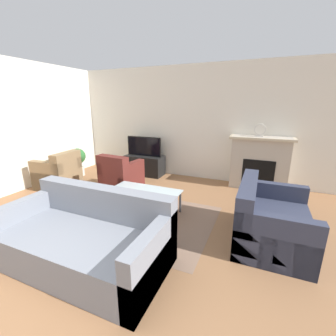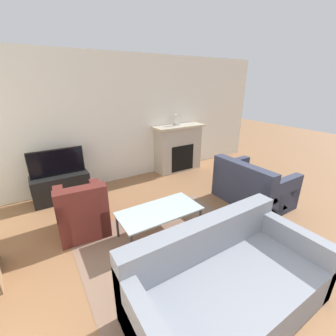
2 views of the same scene
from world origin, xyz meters
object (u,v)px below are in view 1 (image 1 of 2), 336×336
couch_sectional (86,239)px  armchair_by_window (59,175)px  tv (144,146)px  mantel_clock (260,130)px  armchair_accent (121,178)px  couch_loveseat (269,222)px  coffee_table (144,193)px  potted_plant (78,159)px

couch_sectional → armchair_by_window: same height
tv → armchair_by_window: 2.10m
mantel_clock → couch_sectional: bearing=-116.6°
armchair_by_window → tv: bearing=136.8°
tv → armchair_accent: bearing=-84.7°
couch_loveseat → coffee_table: 1.95m
tv → armchair_by_window: bearing=-128.4°
armchair_accent → mantel_clock: size_ratio=3.06×
coffee_table → mantel_clock: 2.79m
tv → coffee_table: tv is taller
armchair_by_window → coffee_table: bearing=77.3°
armchair_accent → mantel_clock: bearing=-147.9°
couch_sectional → coffee_table: (0.03, 1.35, 0.08)m
armchair_by_window → armchair_accent: 1.43m
couch_loveseat → coffee_table: couch_loveseat is taller
couch_loveseat → couch_sectional: bearing=122.9°
tv → couch_sectional: tv is taller
mantel_clock → tv: bearing=-177.7°
couch_loveseat → armchair_accent: bearing=75.4°
potted_plant → mantel_clock: 4.43m
armchair_by_window → mantel_clock: mantel_clock is taller
potted_plant → armchair_by_window: bearing=-72.7°
couch_sectional → couch_loveseat: (1.98, 1.28, 0.01)m
armchair_by_window → mantel_clock: bearing=108.4°
tv → armchair_by_window: (-1.27, -1.61, -0.45)m
armchair_accent → tv: bearing=-80.2°
couch_loveseat → tv: bearing=56.3°
couch_loveseat → coffee_table: size_ratio=1.05×
couch_loveseat → potted_plant: couch_loveseat is taller
couch_loveseat → armchair_accent: size_ratio=1.54×
couch_loveseat → mantel_clock: 2.35m
tv → armchair_accent: size_ratio=1.15×
couch_sectional → tv: bearing=107.4°
armchair_accent → coffee_table: (0.94, -0.68, 0.06)m
armchair_accent → mantel_clock: mantel_clock is taller
couch_sectional → coffee_table: couch_sectional is taller
potted_plant → mantel_clock: size_ratio=2.68×
tv → armchair_accent: tv is taller
couch_sectional → armchair_by_window: bearing=143.9°
coffee_table → potted_plant: potted_plant is taller
couch_loveseat → mantel_clock: size_ratio=4.71×
tv → potted_plant: size_ratio=1.31×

